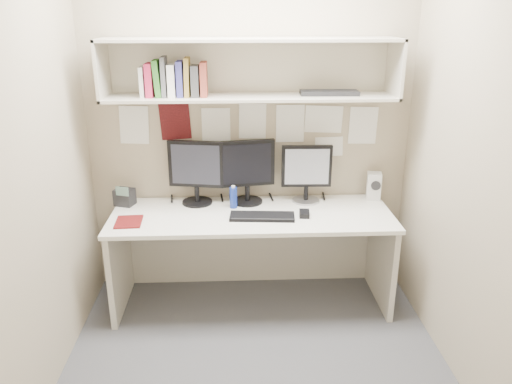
{
  "coord_description": "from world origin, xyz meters",
  "views": [
    {
      "loc": [
        -0.12,
        -2.65,
        2.09
      ],
      "look_at": [
        0.02,
        0.35,
        1.0
      ],
      "focal_mm": 35.0,
      "sensor_mm": 36.0,
      "label": 1
    }
  ],
  "objects_px": {
    "keyboard": "(262,216)",
    "speaker": "(374,186)",
    "monitor_left": "(196,170)",
    "monitor_right": "(307,171)",
    "monitor_center": "(247,169)",
    "maroon_notebook": "(129,222)",
    "desk_phone": "(125,197)",
    "desk": "(252,258)"
  },
  "relations": [
    {
      "from": "monitor_right",
      "to": "speaker",
      "type": "height_order",
      "value": "monitor_right"
    },
    {
      "from": "monitor_left",
      "to": "monitor_center",
      "type": "height_order",
      "value": "same"
    },
    {
      "from": "keyboard",
      "to": "maroon_notebook",
      "type": "height_order",
      "value": "keyboard"
    },
    {
      "from": "maroon_notebook",
      "to": "desk_phone",
      "type": "distance_m",
      "value": 0.35
    },
    {
      "from": "monitor_left",
      "to": "keyboard",
      "type": "height_order",
      "value": "monitor_left"
    },
    {
      "from": "desk_phone",
      "to": "speaker",
      "type": "bearing_deg",
      "value": 19.96
    },
    {
      "from": "desk",
      "to": "monitor_left",
      "type": "height_order",
      "value": "monitor_left"
    },
    {
      "from": "speaker",
      "to": "desk",
      "type": "bearing_deg",
      "value": -154.36
    },
    {
      "from": "monitor_right",
      "to": "desk",
      "type": "bearing_deg",
      "value": -150.73
    },
    {
      "from": "desk",
      "to": "keyboard",
      "type": "xyz_separation_m",
      "value": [
        0.07,
        -0.1,
        0.37
      ]
    },
    {
      "from": "desk",
      "to": "speaker",
      "type": "xyz_separation_m",
      "value": [
        0.94,
        0.24,
        0.47
      ]
    },
    {
      "from": "monitor_right",
      "to": "desk_phone",
      "type": "bearing_deg",
      "value": -177.63
    },
    {
      "from": "keyboard",
      "to": "maroon_notebook",
      "type": "distance_m",
      "value": 0.91
    },
    {
      "from": "keyboard",
      "to": "speaker",
      "type": "distance_m",
      "value": 0.94
    },
    {
      "from": "monitor_right",
      "to": "desk_phone",
      "type": "distance_m",
      "value": 1.36
    },
    {
      "from": "monitor_right",
      "to": "keyboard",
      "type": "bearing_deg",
      "value": -136.14
    },
    {
      "from": "desk",
      "to": "maroon_notebook",
      "type": "distance_m",
      "value": 0.93
    },
    {
      "from": "keyboard",
      "to": "monitor_left",
      "type": "bearing_deg",
      "value": 150.46
    },
    {
      "from": "desk",
      "to": "monitor_left",
      "type": "relative_size",
      "value": 4.2
    },
    {
      "from": "monitor_center",
      "to": "keyboard",
      "type": "relative_size",
      "value": 1.06
    },
    {
      "from": "monitor_left",
      "to": "monitor_center",
      "type": "relative_size",
      "value": 1.0
    },
    {
      "from": "monitor_left",
      "to": "maroon_notebook",
      "type": "distance_m",
      "value": 0.62
    },
    {
      "from": "desk",
      "to": "monitor_center",
      "type": "relative_size",
      "value": 4.19
    },
    {
      "from": "monitor_center",
      "to": "monitor_right",
      "type": "distance_m",
      "value": 0.44
    },
    {
      "from": "monitor_right",
      "to": "maroon_notebook",
      "type": "distance_m",
      "value": 1.33
    },
    {
      "from": "desk",
      "to": "desk_phone",
      "type": "relative_size",
      "value": 12.36
    },
    {
      "from": "monitor_left",
      "to": "monitor_center",
      "type": "xyz_separation_m",
      "value": [
        0.38,
        -0.0,
        0.0
      ]
    },
    {
      "from": "desk",
      "to": "speaker",
      "type": "bearing_deg",
      "value": 14.49
    },
    {
      "from": "monitor_center",
      "to": "monitor_right",
      "type": "bearing_deg",
      "value": -9.21
    },
    {
      "from": "keyboard",
      "to": "speaker",
      "type": "xyz_separation_m",
      "value": [
        0.87,
        0.34,
        0.09
      ]
    },
    {
      "from": "monitor_center",
      "to": "maroon_notebook",
      "type": "bearing_deg",
      "value": -165.72
    },
    {
      "from": "monitor_center",
      "to": "monitor_right",
      "type": "height_order",
      "value": "monitor_center"
    },
    {
      "from": "monitor_center",
      "to": "keyboard",
      "type": "bearing_deg",
      "value": -82.78
    },
    {
      "from": "speaker",
      "to": "monitor_right",
      "type": "bearing_deg",
      "value": -166.27
    },
    {
      "from": "speaker",
      "to": "maroon_notebook",
      "type": "height_order",
      "value": "speaker"
    },
    {
      "from": "desk",
      "to": "keyboard",
      "type": "relative_size",
      "value": 4.45
    },
    {
      "from": "keyboard",
      "to": "speaker",
      "type": "height_order",
      "value": "speaker"
    },
    {
      "from": "monitor_center",
      "to": "speaker",
      "type": "distance_m",
      "value": 0.98
    },
    {
      "from": "keyboard",
      "to": "speaker",
      "type": "relative_size",
      "value": 2.16
    },
    {
      "from": "desk_phone",
      "to": "monitor_right",
      "type": "bearing_deg",
      "value": 19.48
    },
    {
      "from": "desk_phone",
      "to": "monitor_center",
      "type": "bearing_deg",
      "value": 19.89
    },
    {
      "from": "monitor_left",
      "to": "monitor_right",
      "type": "relative_size",
      "value": 1.1
    }
  ]
}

